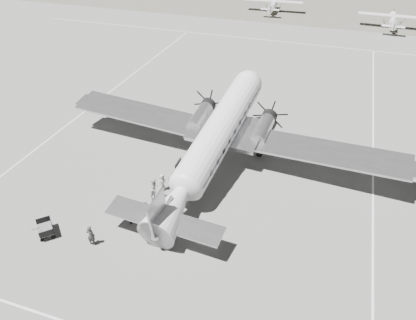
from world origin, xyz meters
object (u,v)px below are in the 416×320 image
at_px(light_plane_right, 393,21).
at_px(baggage_cart_far, 45,229).
at_px(light_plane_left, 273,6).
at_px(ramp_agent, 155,189).
at_px(dc3_airliner, 216,140).
at_px(baggage_cart_near, 138,213).
at_px(ground_crew, 91,235).
at_px(passenger, 162,182).

relative_size(light_plane_right, baggage_cart_far, 7.14).
height_order(light_plane_left, ramp_agent, light_plane_left).
distance_m(light_plane_left, ramp_agent, 60.20).
height_order(light_plane_left, light_plane_right, light_plane_right).
relative_size(dc3_airliner, baggage_cart_near, 18.34).
xyz_separation_m(light_plane_left, baggage_cart_far, (-3.02, -66.27, -0.72)).
distance_m(light_plane_right, ramp_agent, 58.84).
distance_m(ground_crew, ramp_agent, 6.26).
bearing_deg(light_plane_left, ramp_agent, -90.70).
xyz_separation_m(dc3_airliner, passenger, (-3.16, -4.17, -2.21)).
relative_size(baggage_cart_far, passenger, 1.11).
relative_size(light_plane_left, ground_crew, 7.06).
relative_size(ground_crew, passenger, 1.08).
xyz_separation_m(baggage_cart_far, ground_crew, (3.62, 0.19, 0.34)).
height_order(light_plane_left, baggage_cart_far, light_plane_left).
xyz_separation_m(light_plane_left, light_plane_right, (21.78, -4.52, 0.05)).
height_order(baggage_cart_near, ramp_agent, ramp_agent).
distance_m(light_plane_right, baggage_cart_far, 66.54).
height_order(light_plane_left, baggage_cart_near, light_plane_left).
xyz_separation_m(ground_crew, passenger, (2.08, 7.11, -0.06)).
relative_size(baggage_cart_near, ramp_agent, 0.91).
bearing_deg(baggage_cart_near, ramp_agent, 45.63).
height_order(light_plane_left, ground_crew, light_plane_left).
relative_size(light_plane_left, ramp_agent, 6.14).
bearing_deg(baggage_cart_near, light_plane_right, 31.64).
relative_size(light_plane_right, baggage_cart_near, 7.01).
bearing_deg(dc3_airliner, passenger, -122.67).
height_order(light_plane_right, baggage_cart_far, light_plane_right).
xyz_separation_m(baggage_cart_far, passenger, (5.70, 7.30, 0.28)).
xyz_separation_m(dc3_airliner, baggage_cart_far, (-8.85, -11.47, -2.49)).
bearing_deg(ramp_agent, ground_crew, 178.78).
xyz_separation_m(dc3_airliner, ramp_agent, (-3.25, -5.35, -2.03)).
bearing_deg(baggage_cart_near, dc3_airliner, 26.54).
xyz_separation_m(ramp_agent, passenger, (0.09, 1.18, -0.18)).
distance_m(light_plane_left, light_plane_right, 22.24).
bearing_deg(baggage_cart_far, passenger, 96.56).
height_order(dc3_airliner, baggage_cart_far, dc3_airliner).
bearing_deg(baggage_cart_far, ground_crew, 47.52).
relative_size(light_plane_right, ground_crew, 7.35).
bearing_deg(light_plane_left, passenger, -90.56).
distance_m(dc3_airliner, light_plane_right, 52.77).
distance_m(dc3_airliner, ramp_agent, 6.58).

